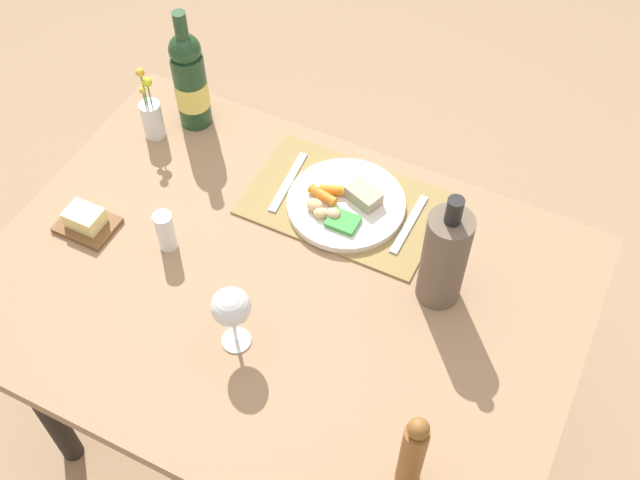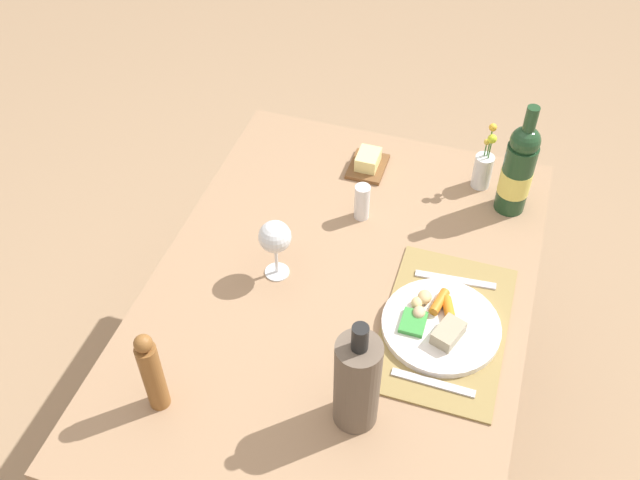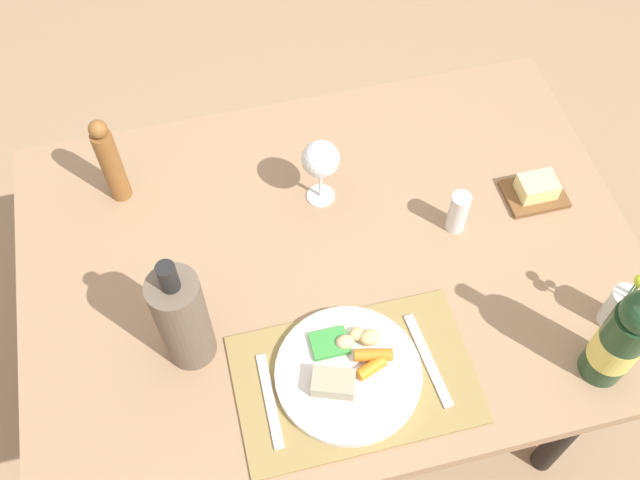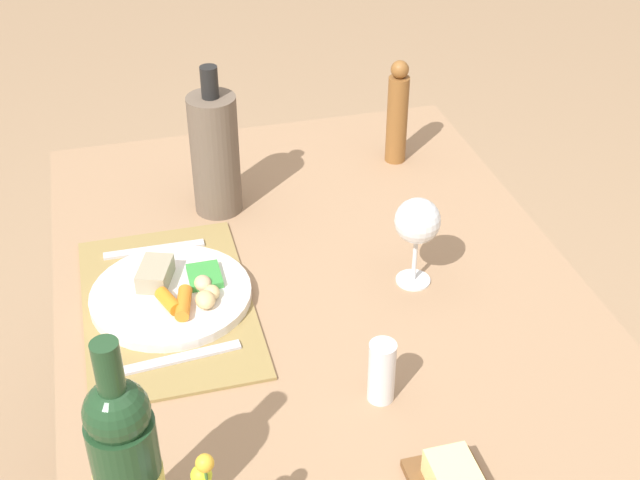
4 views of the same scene
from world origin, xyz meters
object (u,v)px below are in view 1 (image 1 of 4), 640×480
dining_table (282,306)px  pepper_mill (413,453)px  butter_dish (86,221)px  wine_glass (231,308)px  fork (409,224)px  wine_bottle (190,81)px  flower_vase (152,116)px  dinner_plate (345,203)px  salt_shaker (166,231)px  cooler_bottle (444,258)px  knife (288,182)px

dining_table → pepper_mill: size_ratio=5.53×
butter_dish → wine_glass: 0.48m
dining_table → fork: 0.34m
wine_bottle → flower_vase: wine_bottle is taller
wine_glass → flower_vase: flower_vase is taller
dinner_plate → flower_vase: 0.53m
salt_shaker → wine_glass: size_ratio=0.62×
wine_glass → salt_shaker: bearing=-29.5°
fork → cooler_bottle: 0.22m
cooler_bottle → wine_bottle: wine_bottle is taller
wine_bottle → flower_vase: bearing=53.6°
dinner_plate → flower_vase: flower_vase is taller
butter_dish → cooler_bottle: (-0.78, -0.18, 0.10)m
pepper_mill → butter_dish: (0.88, -0.22, -0.09)m
knife → salt_shaker: 0.32m
cooler_bottle → flower_vase: (0.81, -0.14, -0.06)m
knife → wine_glass: wine_glass is taller
dinner_plate → wine_glass: 0.43m
knife → butter_dish: (0.35, 0.32, 0.01)m
wine_bottle → fork: bearing=172.4°
dining_table → flower_vase: flower_vase is taller
knife → wine_bottle: bearing=-20.9°
dining_table → dinner_plate: bearing=-97.6°
dining_table → salt_shaker: 0.31m
pepper_mill → fork: bearing=-68.1°
dinner_plate → wine_bottle: (0.47, -0.10, 0.11)m
fork → wine_glass: 0.49m
butter_dish → flower_vase: bearing=-85.3°
pepper_mill → wine_glass: bearing=-14.7°
dinner_plate → wine_bottle: 0.49m
dining_table → dinner_plate: 0.28m
salt_shaker → cooler_bottle: 0.61m
butter_dish → wine_bottle: (-0.04, -0.41, 0.11)m
salt_shaker → wine_bottle: 0.41m
fork → salt_shaker: bearing=32.9°
dinner_plate → salt_shaker: salt_shaker is taller
salt_shaker → flower_vase: flower_vase is taller
knife → dinner_plate: bearing=171.7°
salt_shaker → fork: bearing=-147.9°
fork → pepper_mill: pepper_mill is taller
wine_bottle → salt_shaker: bearing=113.0°
dining_table → wine_glass: (0.02, 0.16, 0.21)m
knife → butter_dish: size_ratio=1.52×
salt_shaker → wine_glass: bearing=150.5°
dining_table → wine_glass: size_ratio=7.59×
dining_table → pepper_mill: bearing=146.1°
cooler_bottle → dinner_plate: bearing=-24.4°
fork → wine_bottle: (0.62, -0.08, 0.12)m
fork → flower_vase: size_ratio=0.90×
knife → salt_shaker: bearing=56.5°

